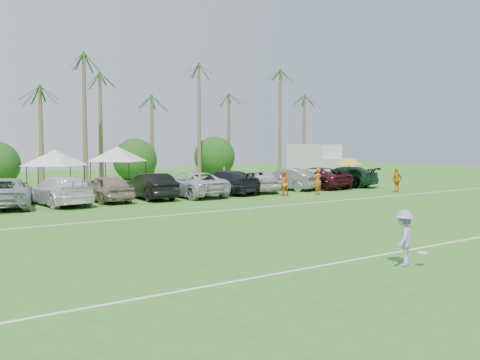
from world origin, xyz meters
TOP-DOWN VIEW (x-y plane):
  - ground at (0.00, 0.00)m, footprint 120.00×120.00m
  - field_lines at (0.00, 8.00)m, footprint 80.00×12.10m
  - palm_tree_4 at (-4.00, 38.00)m, footprint 2.40×2.40m
  - palm_tree_5 at (0.00, 38.00)m, footprint 2.40×2.40m
  - palm_tree_6 at (4.00, 38.00)m, footprint 2.40×2.40m
  - palm_tree_7 at (8.00, 38.00)m, footprint 2.40×2.40m
  - palm_tree_8 at (13.00, 38.00)m, footprint 2.40×2.40m
  - palm_tree_9 at (18.00, 38.00)m, footprint 2.40×2.40m
  - palm_tree_10 at (23.00, 38.00)m, footprint 2.40×2.40m
  - palm_tree_11 at (27.00, 38.00)m, footprint 2.40×2.40m
  - bush_tree_2 at (6.00, 39.00)m, footprint 4.00×4.00m
  - bush_tree_3 at (16.00, 39.00)m, footprint 4.00×4.00m
  - sideline_player_a at (10.05, 17.41)m, footprint 0.75×0.60m
  - sideline_player_b at (7.68, 18.15)m, footprint 0.86×0.70m
  - sideline_player_c at (15.93, 15.56)m, footprint 1.03×0.48m
  - box_truck at (18.95, 26.59)m, footprint 2.57×6.49m
  - canopy_tent_left at (-4.83, 26.03)m, footprint 4.39×4.39m
  - canopy_tent_right at (0.31, 28.22)m, footprint 4.64×4.64m
  - market_umbrella at (14.96, 19.23)m, footprint 2.12×2.12m
  - frisbee_player at (-2.29, 0.69)m, footprint 1.18×1.02m
  - parked_car_2 at (-8.73, 21.71)m, footprint 4.07×6.32m
  - parked_car_3 at (-5.94, 21.26)m, footprint 2.73×5.75m
  - parked_car_4 at (-3.16, 21.44)m, footprint 2.01×4.79m
  - parked_car_5 at (-0.38, 21.29)m, footprint 1.92×4.98m
  - parked_car_6 at (2.40, 21.17)m, footprint 2.99×5.96m
  - parked_car_7 at (5.18, 21.48)m, footprint 3.13×5.87m
  - parked_car_8 at (7.96, 21.27)m, footprint 3.13×5.09m
  - parked_car_9 at (10.74, 21.44)m, footprint 3.04×5.20m
  - parked_car_10 at (13.52, 21.34)m, footprint 3.11×6.01m
  - parked_car_11 at (16.30, 21.16)m, footprint 4.09×6.02m

SIDE VIEW (x-z plane):
  - ground at x=0.00m, z-range 0.00..0.00m
  - field_lines at x=0.00m, z-range 0.00..0.01m
  - frisbee_player at x=-2.29m, z-range 0.00..1.59m
  - parked_car_2 at x=-8.73m, z-range 0.00..1.62m
  - parked_car_3 at x=-5.94m, z-range 0.00..1.62m
  - parked_car_4 at x=-3.16m, z-range 0.00..1.62m
  - parked_car_5 at x=-0.38m, z-range 0.00..1.62m
  - parked_car_6 at x=2.40m, z-range 0.00..1.62m
  - parked_car_7 at x=5.18m, z-range 0.00..1.62m
  - parked_car_8 at x=7.96m, z-range 0.00..1.62m
  - parked_car_9 at x=10.74m, z-range 0.00..1.62m
  - parked_car_10 at x=13.52m, z-range 0.00..1.62m
  - parked_car_11 at x=16.30m, z-range 0.00..1.62m
  - sideline_player_b at x=7.68m, z-range 0.00..1.65m
  - sideline_player_c at x=15.93m, z-range 0.00..1.72m
  - sideline_player_a at x=10.05m, z-range 0.00..1.80m
  - box_truck at x=18.95m, z-range 0.12..3.46m
  - bush_tree_2 at x=6.00m, z-range -0.20..3.80m
  - bush_tree_3 at x=16.00m, z-range -0.20..3.80m
  - market_umbrella at x=14.96m, z-range 0.94..3.29m
  - canopy_tent_left at x=-4.83m, z-range 1.27..4.82m
  - canopy_tent_right at x=0.31m, z-range 1.34..5.10m
  - palm_tree_4 at x=-4.00m, z-range 3.03..11.93m
  - palm_tree_8 at x=13.00m, z-range 3.03..11.93m
  - palm_tree_5 at x=0.00m, z-range 3.40..13.30m
  - palm_tree_9 at x=18.00m, z-range 3.40..13.30m
  - palm_tree_6 at x=4.00m, z-range 3.76..14.66m
  - palm_tree_10 at x=23.00m, z-range 3.76..14.66m
  - palm_tree_7 at x=8.00m, z-range 4.11..16.01m
  - palm_tree_11 at x=27.00m, z-range 4.11..16.01m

